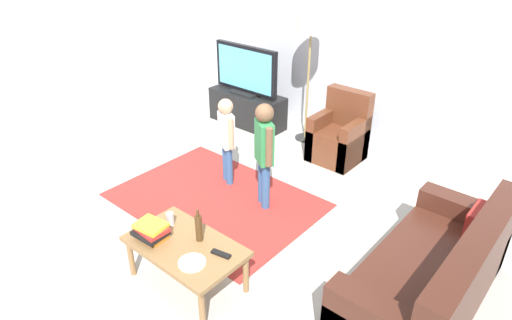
# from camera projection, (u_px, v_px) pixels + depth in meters

# --- Properties ---
(ground) EXTENTS (7.80, 7.80, 0.00)m
(ground) POSITION_uv_depth(u_px,v_px,m) (217.00, 240.00, 4.41)
(ground) COLOR #B2ADA3
(wall_back) EXTENTS (6.00, 0.12, 2.70)m
(wall_back) POSITION_uv_depth(u_px,v_px,m) (377.00, 45.00, 5.76)
(wall_back) COLOR silver
(wall_back) RESTS_ON ground
(wall_left) EXTENTS (0.12, 6.00, 2.70)m
(wall_left) POSITION_uv_depth(u_px,v_px,m) (39.00, 51.00, 5.47)
(wall_left) COLOR silver
(wall_left) RESTS_ON ground
(area_rug) EXTENTS (2.20, 1.60, 0.01)m
(area_rug) POSITION_uv_depth(u_px,v_px,m) (216.00, 200.00, 5.02)
(area_rug) COLOR #9E2D28
(area_rug) RESTS_ON ground
(tv_stand) EXTENTS (1.20, 0.44, 0.50)m
(tv_stand) POSITION_uv_depth(u_px,v_px,m) (247.00, 109.00, 6.75)
(tv_stand) COLOR black
(tv_stand) RESTS_ON ground
(tv) EXTENTS (1.10, 0.28, 0.71)m
(tv) POSITION_uv_depth(u_px,v_px,m) (246.00, 70.00, 6.44)
(tv) COLOR black
(tv) RESTS_ON tv_stand
(couch) EXTENTS (0.80, 1.80, 0.86)m
(couch) POSITION_uv_depth(u_px,v_px,m) (436.00, 281.00, 3.51)
(couch) COLOR #472319
(couch) RESTS_ON ground
(armchair) EXTENTS (0.60, 0.60, 0.90)m
(armchair) POSITION_uv_depth(u_px,v_px,m) (340.00, 137.00, 5.76)
(armchair) COLOR brown
(armchair) RESTS_ON ground
(floor_lamp) EXTENTS (0.36, 0.36, 1.78)m
(floor_lamp) POSITION_uv_depth(u_px,v_px,m) (311.00, 29.00, 5.67)
(floor_lamp) COLOR #262626
(floor_lamp) RESTS_ON ground
(child_near_tv) EXTENTS (0.32, 0.21, 1.05)m
(child_near_tv) POSITION_uv_depth(u_px,v_px,m) (226.00, 134.00, 5.08)
(child_near_tv) COLOR #33598C
(child_near_tv) RESTS_ON ground
(child_center) EXTENTS (0.35, 0.26, 1.19)m
(child_center) POSITION_uv_depth(u_px,v_px,m) (264.00, 147.00, 4.61)
(child_center) COLOR #33598C
(child_center) RESTS_ON ground
(coffee_table) EXTENTS (1.00, 0.60, 0.42)m
(coffee_table) POSITION_uv_depth(u_px,v_px,m) (185.00, 249.00, 3.72)
(coffee_table) COLOR olive
(coffee_table) RESTS_ON ground
(book_stack) EXTENTS (0.29, 0.24, 0.14)m
(book_stack) POSITION_uv_depth(u_px,v_px,m) (151.00, 231.00, 3.74)
(book_stack) COLOR orange
(book_stack) RESTS_ON coffee_table
(bottle) EXTENTS (0.06, 0.06, 0.30)m
(bottle) POSITION_uv_depth(u_px,v_px,m) (199.00, 228.00, 3.69)
(bottle) COLOR #4C3319
(bottle) RESTS_ON coffee_table
(tv_remote) EXTENTS (0.18, 0.08, 0.02)m
(tv_remote) POSITION_uv_depth(u_px,v_px,m) (221.00, 254.00, 3.58)
(tv_remote) COLOR black
(tv_remote) RESTS_ON coffee_table
(soda_can) EXTENTS (0.07, 0.07, 0.12)m
(soda_can) POSITION_uv_depth(u_px,v_px,m) (170.00, 219.00, 3.91)
(soda_can) COLOR silver
(soda_can) RESTS_ON coffee_table
(plate) EXTENTS (0.22, 0.22, 0.02)m
(plate) POSITION_uv_depth(u_px,v_px,m) (192.00, 263.00, 3.49)
(plate) COLOR white
(plate) RESTS_ON coffee_table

